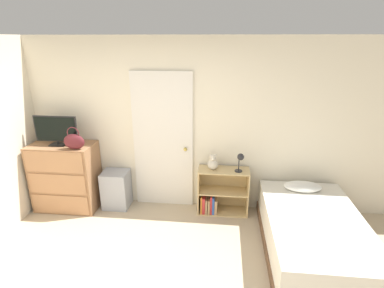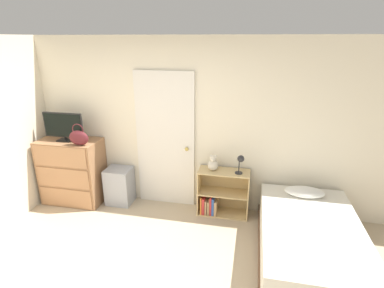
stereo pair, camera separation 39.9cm
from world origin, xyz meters
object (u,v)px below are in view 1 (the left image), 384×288
(handbag, at_px, (74,141))
(bookshelf, at_px, (218,195))
(desk_lamp, at_px, (240,159))
(dresser, at_px, (66,176))
(storage_bin, at_px, (116,189))
(tv, at_px, (56,130))
(bed, at_px, (313,234))
(teddy_bear, at_px, (213,163))

(handbag, height_order, bookshelf, handbag)
(bookshelf, distance_m, desk_lamp, 0.68)
(dresser, height_order, storage_bin, dresser)
(tv, xyz_separation_m, bed, (3.53, -0.68, -1.01))
(handbag, xyz_separation_m, storage_bin, (0.45, 0.25, -0.86))
(teddy_bear, bearing_deg, bed, -32.05)
(tv, xyz_separation_m, storage_bin, (0.77, 0.11, -0.97))
(dresser, relative_size, bookshelf, 1.39)
(bookshelf, bearing_deg, teddy_bear, -176.16)
(teddy_bear, relative_size, bed, 0.12)
(dresser, bearing_deg, storage_bin, 6.64)
(bookshelf, distance_m, bed, 1.42)
(storage_bin, bearing_deg, teddy_bear, 0.52)
(storage_bin, height_order, bookshelf, bookshelf)
(dresser, height_order, tv, tv)
(dresser, relative_size, handbag, 3.19)
(dresser, distance_m, tv, 0.74)
(handbag, bearing_deg, bookshelf, 7.54)
(dresser, xyz_separation_m, teddy_bear, (2.22, 0.10, 0.28))
(dresser, xyz_separation_m, storage_bin, (0.74, 0.09, -0.22))
(storage_bin, relative_size, desk_lamp, 2.09)
(dresser, height_order, teddy_bear, dresser)
(bookshelf, bearing_deg, dresser, -177.38)
(storage_bin, distance_m, bookshelf, 1.58)
(storage_bin, xyz_separation_m, bookshelf, (1.58, 0.02, -0.01))
(handbag, distance_m, desk_lamp, 2.34)
(tv, height_order, teddy_bear, tv)
(tv, bearing_deg, bed, -10.84)
(bookshelf, bearing_deg, handbag, -172.46)
(storage_bin, height_order, bed, bed)
(desk_lamp, bearing_deg, teddy_bear, 173.54)
(dresser, xyz_separation_m, bookshelf, (2.32, 0.11, -0.24))
(bed, bearing_deg, tv, 169.16)
(dresser, distance_m, bookshelf, 2.33)
(handbag, relative_size, teddy_bear, 1.36)
(bookshelf, xyz_separation_m, desk_lamp, (0.29, -0.05, 0.61))
(dresser, height_order, bed, dresser)
(handbag, xyz_separation_m, desk_lamp, (2.32, 0.22, -0.25))
(desk_lamp, bearing_deg, handbag, -174.63)
(bookshelf, xyz_separation_m, teddy_bear, (-0.10, -0.01, 0.52))
(storage_bin, relative_size, bed, 0.30)
(storage_bin, xyz_separation_m, bed, (2.75, -0.78, -0.04))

